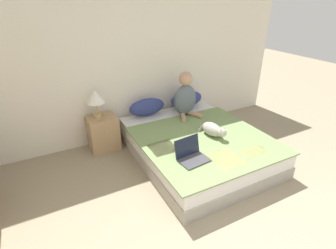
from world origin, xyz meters
name	(u,v)px	position (x,y,z in m)	size (l,w,h in m)	color
wall_back	(130,59)	(0.00, 3.39, 1.27)	(5.60, 0.05, 2.55)	silver
bed	(196,145)	(0.53, 2.27, 0.20)	(1.71, 2.10, 0.40)	#9E998E
pillow_near	(147,107)	(0.16, 3.18, 0.54)	(0.60, 0.24, 0.27)	navy
pillow_far	(186,99)	(0.90, 3.18, 0.54)	(0.60, 0.24, 0.27)	navy
person_sitting	(185,97)	(0.71, 2.90, 0.71)	(0.39, 0.38, 0.71)	slate
cat_tabby	(213,130)	(0.68, 2.10, 0.49)	(0.23, 0.54, 0.19)	#A8A399
laptop_open	(191,155)	(0.11, 1.75, 0.45)	(0.38, 0.32, 0.25)	#424247
nightstand	(104,133)	(-0.59, 3.13, 0.27)	(0.43, 0.39, 0.53)	tan
table_lamp	(95,98)	(-0.64, 3.15, 0.85)	(0.26, 0.26, 0.43)	tan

